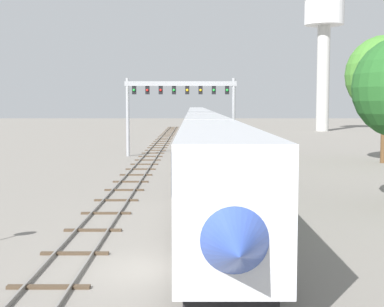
{
  "coord_description": "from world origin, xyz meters",
  "views": [
    {
      "loc": [
        0.98,
        -19.38,
        5.76
      ],
      "look_at": [
        1.0,
        12.0,
        3.0
      ],
      "focal_mm": 53.47,
      "sensor_mm": 36.0,
      "label": 1
    }
  ],
  "objects": [
    {
      "name": "signal_gantry",
      "position": [
        -0.25,
        42.68,
        6.29
      ],
      "size": [
        12.1,
        0.49,
        8.48
      ],
      "color": "#999BA0",
      "rests_on": "ground"
    },
    {
      "name": "track_near",
      "position": [
        -3.5,
        40.0,
        0.07
      ],
      "size": [
        2.6,
        160.0,
        0.16
      ],
      "color": "slate",
      "rests_on": "ground"
    },
    {
      "name": "track_main",
      "position": [
        2.0,
        60.0,
        0.07
      ],
      "size": [
        2.6,
        200.0,
        0.16
      ],
      "color": "slate",
      "rests_on": "ground"
    },
    {
      "name": "ground_plane",
      "position": [
        0.0,
        0.0,
        0.0
      ],
      "size": [
        400.0,
        400.0,
        0.0
      ],
      "primitive_type": "plane",
      "color": "gray"
    },
    {
      "name": "passenger_train",
      "position": [
        2.0,
        56.42,
        2.61
      ],
      "size": [
        3.04,
        125.41,
        4.8
      ],
      "color": "silver",
      "rests_on": "ground"
    },
    {
      "name": "water_tower",
      "position": [
        28.06,
        99.36,
        21.04
      ],
      "size": [
        8.17,
        8.17,
        27.85
      ],
      "color": "beige",
      "rests_on": "ground"
    }
  ]
}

